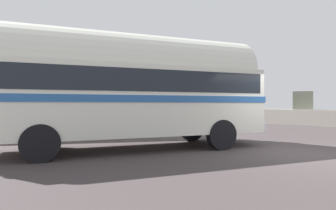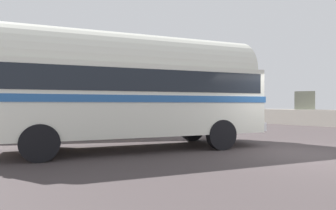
% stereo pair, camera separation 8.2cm
% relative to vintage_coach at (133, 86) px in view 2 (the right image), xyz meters
% --- Properties ---
extents(ground, '(32.00, 26.00, 0.02)m').
position_rel_vintage_coach_xyz_m(ground, '(4.08, 3.00, -2.04)').
color(ground, '#3E3637').
extents(vintage_coach, '(5.72, 8.80, 3.70)m').
position_rel_vintage_coach_xyz_m(vintage_coach, '(0.00, 0.00, 0.00)').
color(vintage_coach, black).
rests_on(vintage_coach, ground).
extents(second_coach, '(6.67, 8.49, 3.70)m').
position_rel_vintage_coach_xyz_m(second_coach, '(-5.39, 0.02, 0.00)').
color(second_coach, black).
rests_on(second_coach, ground).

